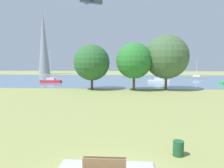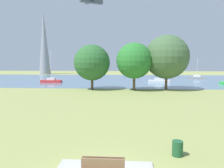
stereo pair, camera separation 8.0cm
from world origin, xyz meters
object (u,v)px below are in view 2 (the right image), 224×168
(bench_facing_water, at_px, (104,166))
(sailboat_red, at_px, (51,81))
(tree_east_near, at_px, (92,63))
(light_aircraft, at_px, (91,1))
(sailboat_gray, at_px, (197,77))
(tree_east_far, at_px, (134,61))
(tree_west_far, at_px, (167,57))
(sailboat_white, at_px, (159,81))
(litter_bin, at_px, (178,148))
(electricity_pylon, at_px, (44,43))

(bench_facing_water, bearing_deg, sailboat_red, 112.35)
(tree_east_near, bearing_deg, light_aircraft, 99.15)
(sailboat_gray, height_order, tree_east_far, tree_east_far)
(tree_east_far, relative_size, tree_west_far, 0.86)
(tree_west_far, bearing_deg, sailboat_red, 155.41)
(sailboat_white, bearing_deg, tree_west_far, -92.90)
(litter_bin, xyz_separation_m, sailboat_white, (4.95, 39.02, 0.06))
(bench_facing_water, relative_size, tree_east_far, 0.22)
(sailboat_red, distance_m, tree_west_far, 27.44)
(sailboat_red, bearing_deg, electricity_pylon, 113.23)
(tree_east_near, xyz_separation_m, tree_west_far, (12.98, 0.44, 0.98))
(light_aircraft, bearing_deg, bench_facing_water, -80.40)
(tree_west_far, relative_size, light_aircraft, 1.21)
(tree_east_far, xyz_separation_m, electricity_pylon, (-32.98, 45.17, 7.01))
(sailboat_red, bearing_deg, tree_west_far, -24.59)
(sailboat_white, relative_size, electricity_pylon, 0.29)
(sailboat_white, distance_m, electricity_pylon, 51.79)
(litter_bin, relative_size, light_aircraft, 0.10)
(sailboat_red, bearing_deg, litter_bin, -61.97)
(litter_bin, bearing_deg, tree_east_far, 92.93)
(sailboat_white, distance_m, sailboat_red, 25.14)
(litter_bin, xyz_separation_m, tree_east_far, (-1.31, 25.60, 4.67))
(bench_facing_water, distance_m, light_aircraft, 55.56)
(litter_bin, distance_m, sailboat_white, 39.33)
(electricity_pylon, height_order, light_aircraft, electricity_pylon)
(bench_facing_water, bearing_deg, sailboat_gray, 68.40)
(tree_east_near, bearing_deg, tree_east_far, -4.92)
(tree_east_far, bearing_deg, light_aircraft, 115.53)
(bench_facing_water, xyz_separation_m, litter_bin, (3.65, 2.30, -0.07))
(tree_east_near, bearing_deg, sailboat_white, 43.25)
(bench_facing_water, bearing_deg, tree_west_far, 74.62)
(bench_facing_water, bearing_deg, tree_east_near, 99.95)
(sailboat_red, distance_m, tree_east_near, 16.93)
(litter_bin, height_order, tree_east_near, tree_east_near)
(tree_east_near, distance_m, light_aircraft, 27.97)
(sailboat_red, bearing_deg, tree_east_far, -33.07)
(sailboat_gray, distance_m, light_aircraft, 36.28)
(tree_east_far, bearing_deg, sailboat_red, 146.93)
(litter_bin, height_order, tree_east_far, tree_east_far)
(litter_bin, height_order, tree_west_far, tree_west_far)
(sailboat_red, relative_size, tree_east_far, 0.94)
(tree_east_near, bearing_deg, sailboat_red, 134.67)
(sailboat_red, relative_size, light_aircraft, 0.97)
(tree_east_near, xyz_separation_m, tree_east_far, (7.34, -0.63, 0.33))
(sailboat_white, xyz_separation_m, light_aircraft, (-17.18, 9.45, 20.85))
(sailboat_red, xyz_separation_m, tree_west_far, (24.49, -11.21, 5.25))
(bench_facing_water, relative_size, tree_east_near, 0.23)
(sailboat_red, height_order, light_aircraft, light_aircraft)
(litter_bin, height_order, sailboat_white, sailboat_white)
(sailboat_gray, xyz_separation_m, sailboat_white, (-12.41, -11.74, 0.01))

